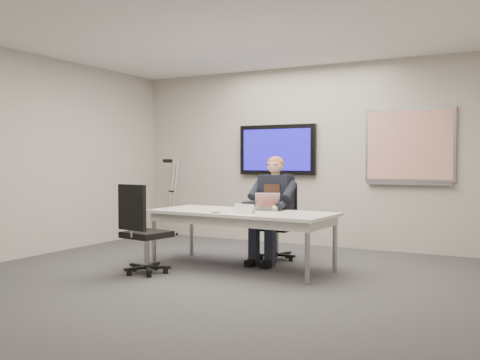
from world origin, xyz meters
The scene contains 14 objects.
floor centered at (0.00, 0.00, 0.00)m, with size 6.00×6.00×0.02m, color #39393C.
ceiling centered at (0.00, 0.00, 2.80)m, with size 6.00×6.00×0.02m, color white.
wall_back centered at (0.00, 3.00, 1.40)m, with size 6.00×0.02×2.80m, color #ACA59B.
wall_left centered at (-3.00, 0.00, 1.40)m, with size 0.02×6.00×2.80m, color #ACA59B.
conference_table centered at (-0.06, 0.90, 0.62)m, with size 2.33×1.08×0.70m.
tv_display centered at (-0.50, 2.95, 1.50)m, with size 1.30×0.09×0.80m.
whiteboard centered at (1.55, 2.97, 1.53)m, with size 1.25×0.08×1.10m.
office_chair_far centered at (0.11, 1.63, 0.31)m, with size 0.48×0.48×0.99m.
office_chair_near centered at (-0.89, 0.04, 0.33)m, with size 0.58×0.58×1.05m.
seated_person centered at (0.11, 1.38, 0.56)m, with size 0.43×0.73×1.38m.
crutch centered at (-2.44, 2.79, 0.69)m, with size 0.19×0.35×1.39m, color #B3B7BC, non-canonical shape.
laptop centered at (0.16, 1.10, 0.76)m, with size 0.37×0.40×0.22m.
name_tent centered at (0.09, 0.70, 0.76)m, with size 0.27×0.08×0.11m, color white, non-canonical shape.
pen centered at (-0.23, 0.57, 0.71)m, with size 0.01×0.01×0.14m, color black.
Camera 1 is at (3.01, -4.89, 1.31)m, focal length 40.00 mm.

